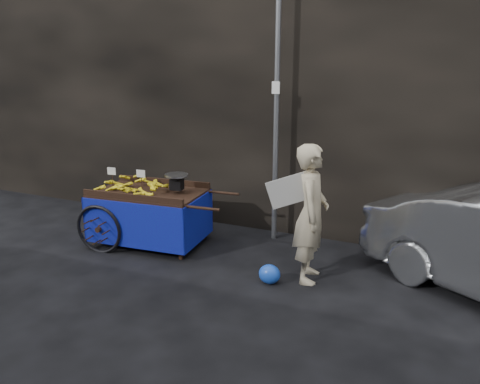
% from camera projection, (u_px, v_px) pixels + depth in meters
% --- Properties ---
extents(ground, '(80.00, 80.00, 0.00)m').
position_uv_depth(ground, '(222.00, 266.00, 6.59)').
color(ground, black).
rests_on(ground, ground).
extents(building_wall, '(13.50, 2.00, 5.00)m').
position_uv_depth(building_wall, '(307.00, 78.00, 8.04)').
color(building_wall, black).
rests_on(building_wall, ground).
extents(street_pole, '(0.12, 0.10, 4.00)m').
position_uv_depth(street_pole, '(276.00, 114.00, 7.06)').
color(street_pole, slate).
rests_on(street_pole, ground).
extents(banana_cart, '(2.35, 1.26, 1.24)m').
position_uv_depth(banana_cart, '(146.00, 197.00, 7.21)').
color(banana_cart, black).
rests_on(banana_cart, ground).
extents(vendor, '(0.81, 0.72, 1.81)m').
position_uv_depth(vendor, '(311.00, 214.00, 5.97)').
color(vendor, '#BAAB8A').
rests_on(vendor, ground).
extents(plastic_bag, '(0.29, 0.23, 0.26)m').
position_uv_depth(plastic_bag, '(270.00, 274.00, 6.04)').
color(plastic_bag, blue).
rests_on(plastic_bag, ground).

